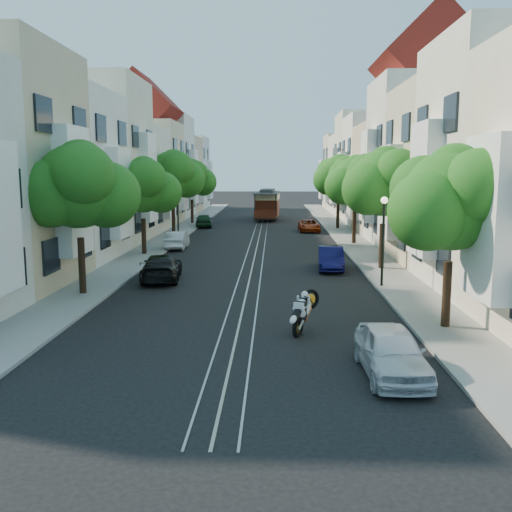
# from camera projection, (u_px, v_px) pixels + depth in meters

# --- Properties ---
(ground) EXTENTS (200.00, 200.00, 0.00)m
(ground) POSITION_uv_depth(u_px,v_px,m) (260.00, 232.00, 50.69)
(ground) COLOR black
(ground) RESTS_ON ground
(sidewalk_east) EXTENTS (2.50, 80.00, 0.12)m
(sidewalk_east) POSITION_uv_depth(u_px,v_px,m) (342.00, 232.00, 50.46)
(sidewalk_east) COLOR gray
(sidewalk_east) RESTS_ON ground
(sidewalk_west) EXTENTS (2.50, 80.00, 0.12)m
(sidewalk_west) POSITION_uv_depth(u_px,v_px,m) (179.00, 232.00, 50.91)
(sidewalk_west) COLOR gray
(sidewalk_west) RESTS_ON ground
(rail_left) EXTENTS (0.06, 80.00, 0.02)m
(rail_left) POSITION_uv_depth(u_px,v_px,m) (254.00, 232.00, 50.71)
(rail_left) COLOR gray
(rail_left) RESTS_ON ground
(rail_slot) EXTENTS (0.06, 80.00, 0.02)m
(rail_slot) POSITION_uv_depth(u_px,v_px,m) (260.00, 232.00, 50.69)
(rail_slot) COLOR gray
(rail_slot) RESTS_ON ground
(rail_right) EXTENTS (0.06, 80.00, 0.02)m
(rail_right) POSITION_uv_depth(u_px,v_px,m) (266.00, 232.00, 50.67)
(rail_right) COLOR gray
(rail_right) RESTS_ON ground
(lane_line) EXTENTS (0.08, 80.00, 0.01)m
(lane_line) POSITION_uv_depth(u_px,v_px,m) (260.00, 232.00, 50.69)
(lane_line) COLOR tan
(lane_line) RESTS_ON ground
(townhouses_east) EXTENTS (7.75, 72.00, 12.00)m
(townhouses_east) POSITION_uv_depth(u_px,v_px,m) (397.00, 174.00, 49.46)
(townhouses_east) COLOR beige
(townhouses_east) RESTS_ON ground
(townhouses_west) EXTENTS (7.75, 72.00, 11.76)m
(townhouses_west) POSITION_uv_depth(u_px,v_px,m) (126.00, 175.00, 50.22)
(townhouses_west) COLOR silver
(townhouses_west) RESTS_ON ground
(tree_e_a) EXTENTS (4.72, 3.87, 6.27)m
(tree_e_a) POSITION_uv_depth(u_px,v_px,m) (453.00, 203.00, 19.15)
(tree_e_a) COLOR black
(tree_e_a) RESTS_ON ground
(tree_e_b) EXTENTS (4.93, 4.08, 6.68)m
(tree_e_b) POSITION_uv_depth(u_px,v_px,m) (385.00, 184.00, 30.96)
(tree_e_b) COLOR black
(tree_e_b) RESTS_ON ground
(tree_e_c) EXTENTS (4.84, 3.99, 6.52)m
(tree_e_c) POSITION_uv_depth(u_px,v_px,m) (356.00, 182.00, 41.85)
(tree_e_c) COLOR black
(tree_e_c) RESTS_ON ground
(tree_e_d) EXTENTS (5.01, 4.16, 6.85)m
(tree_e_d) POSITION_uv_depth(u_px,v_px,m) (339.00, 177.00, 52.68)
(tree_e_d) COLOR black
(tree_e_d) RESTS_ON ground
(tree_w_a) EXTENTS (4.93, 4.08, 6.68)m
(tree_w_a) POSITION_uv_depth(u_px,v_px,m) (80.00, 188.00, 24.49)
(tree_w_a) COLOR black
(tree_w_a) RESTS_ON ground
(tree_w_b) EXTENTS (4.72, 3.87, 6.27)m
(tree_w_b) POSITION_uv_depth(u_px,v_px,m) (143.00, 187.00, 36.40)
(tree_w_b) COLOR black
(tree_w_b) RESTS_ON ground
(tree_w_c) EXTENTS (5.13, 4.28, 7.09)m
(tree_w_c) POSITION_uv_depth(u_px,v_px,m) (173.00, 175.00, 47.17)
(tree_w_c) COLOR black
(tree_w_c) RESTS_ON ground
(tree_w_d) EXTENTS (4.84, 3.99, 6.52)m
(tree_w_d) POSITION_uv_depth(u_px,v_px,m) (192.00, 179.00, 58.11)
(tree_w_d) COLOR black
(tree_w_d) RESTS_ON ground
(lamp_east) EXTENTS (0.32, 0.32, 4.16)m
(lamp_east) POSITION_uv_depth(u_px,v_px,m) (383.00, 228.00, 26.35)
(lamp_east) COLOR black
(lamp_east) RESTS_ON ground
(lamp_west) EXTENTS (0.32, 0.32, 4.16)m
(lamp_west) POSITION_uv_depth(u_px,v_px,m) (178.00, 204.00, 44.53)
(lamp_west) COLOR black
(lamp_west) RESTS_ON ground
(sportbike_rider) EXTENTS (1.07, 1.76, 1.45)m
(sportbike_rider) POSITION_uv_depth(u_px,v_px,m) (303.00, 310.00, 19.30)
(sportbike_rider) COLOR black
(sportbike_rider) RESTS_ON ground
(cable_car) EXTENTS (2.95, 8.21, 3.11)m
(cable_car) POSITION_uv_depth(u_px,v_px,m) (268.00, 203.00, 63.58)
(cable_car) COLOR black
(cable_car) RESTS_ON ground
(parked_car_e_near) EXTENTS (1.69, 3.98, 1.34)m
(parked_car_e_near) POSITION_uv_depth(u_px,v_px,m) (391.00, 351.00, 15.28)
(parked_car_e_near) COLOR silver
(parked_car_e_near) RESTS_ON ground
(parked_car_e_mid) EXTENTS (1.58, 3.94, 1.27)m
(parked_car_e_mid) POSITION_uv_depth(u_px,v_px,m) (331.00, 258.00, 31.62)
(parked_car_e_mid) COLOR #0C0C3C
(parked_car_e_mid) RESTS_ON ground
(parked_car_e_far) EXTENTS (1.93, 3.97, 1.09)m
(parked_car_e_far) POSITION_uv_depth(u_px,v_px,m) (309.00, 226.00, 51.37)
(parked_car_e_far) COLOR #9B2D0E
(parked_car_e_far) RESTS_ON ground
(parked_car_w_near) EXTENTS (2.29, 4.70, 1.32)m
(parked_car_w_near) POSITION_uv_depth(u_px,v_px,m) (162.00, 267.00, 28.58)
(parked_car_w_near) COLOR black
(parked_car_w_near) RESTS_ON ground
(parked_car_w_mid) EXTENTS (1.42, 3.80, 1.24)m
(parked_car_w_mid) POSITION_uv_depth(u_px,v_px,m) (177.00, 240.00, 40.16)
(parked_car_w_mid) COLOR silver
(parked_car_w_mid) RESTS_ON ground
(parked_car_w_far) EXTENTS (2.05, 4.05, 1.32)m
(parked_car_w_far) POSITION_uv_depth(u_px,v_px,m) (204.00, 220.00, 55.34)
(parked_car_w_far) COLOR black
(parked_car_w_far) RESTS_ON ground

